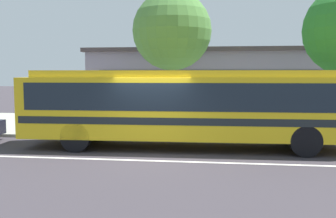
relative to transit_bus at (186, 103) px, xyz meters
name	(u,v)px	position (x,y,z in m)	size (l,w,h in m)	color
ground_plane	(151,155)	(-1.02, -1.35, -1.59)	(120.00, 120.00, 0.00)	#39343A
sidewalk_slab	(175,125)	(-1.02, 5.35, -1.53)	(60.00, 8.00, 0.12)	#9D9D8E
lane_stripe_center	(147,161)	(-1.02, -2.15, -1.59)	(56.00, 0.16, 0.01)	silver
transit_bus	(186,103)	(0.00, 0.00, 0.00)	(11.38, 2.75, 2.73)	gold
pedestrian_waiting_near_sign	(264,112)	(2.95, 2.36, -0.53)	(0.44, 0.44, 1.61)	#1C364C
bus_stop_sign	(327,99)	(5.21, 1.84, 0.05)	(0.08, 0.44, 2.37)	gray
street_tree_near_stop	(172,31)	(-1.09, 4.81, 3.00)	(3.70, 3.70, 6.33)	brown
station_building	(261,82)	(3.76, 11.91, 0.45)	(20.98, 7.87, 4.08)	gray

